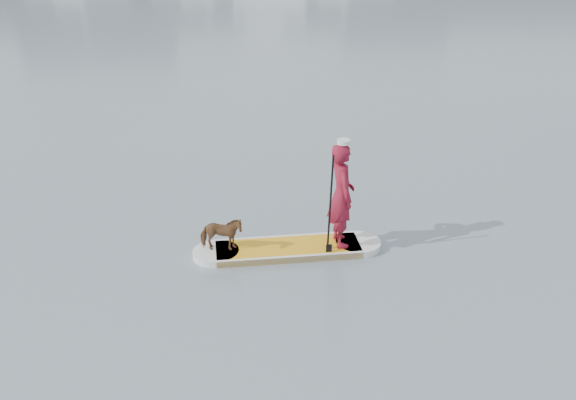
{
  "coord_description": "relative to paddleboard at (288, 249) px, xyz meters",
  "views": [
    {
      "loc": [
        3.27,
        -8.71,
        5.59
      ],
      "look_at": [
        3.98,
        0.98,
        1.0
      ],
      "focal_mm": 40.0,
      "sensor_mm": 36.0,
      "label": 1
    }
  ],
  "objects": [
    {
      "name": "ground",
      "position": [
        -3.98,
        -0.98,
        -0.06
      ],
      "size": [
        140.0,
        140.0,
        0.0
      ],
      "primitive_type": "plane",
      "color": "slate",
      "rests_on": "ground"
    },
    {
      "name": "white_cap",
      "position": [
        0.91,
        0.05,
        1.93
      ],
      "size": [
        0.22,
        0.22,
        0.07
      ],
      "primitive_type": "cylinder",
      "color": "silver",
      "rests_on": "paddler"
    },
    {
      "name": "dog",
      "position": [
        -1.14,
        -0.07,
        0.37
      ],
      "size": [
        0.75,
        0.37,
        0.62
      ],
      "primitive_type": "imported",
      "rotation": [
        0.0,
        0.0,
        1.52
      ],
      "color": "#50321B",
      "rests_on": "paddleboard"
    },
    {
      "name": "paddler",
      "position": [
        0.91,
        0.05,
        0.98
      ],
      "size": [
        0.52,
        0.72,
        1.84
      ],
      "primitive_type": "imported",
      "rotation": [
        0.0,
        0.0,
        1.69
      ],
      "color": "maroon",
      "rests_on": "paddleboard"
    },
    {
      "name": "paddle",
      "position": [
        0.68,
        -0.26,
        0.74
      ],
      "size": [
        0.1,
        0.3,
        2.0
      ],
      "rotation": [
        0.0,
        0.0,
        0.06
      ],
      "color": "black",
      "rests_on": "ground"
    },
    {
      "name": "paddleboard",
      "position": [
        0.0,
        0.0,
        0.0
      ],
      "size": [
        3.3,
        0.94,
        0.12
      ],
      "rotation": [
        0.0,
        0.0,
        0.06
      ],
      "color": "orange",
      "rests_on": "ground"
    }
  ]
}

